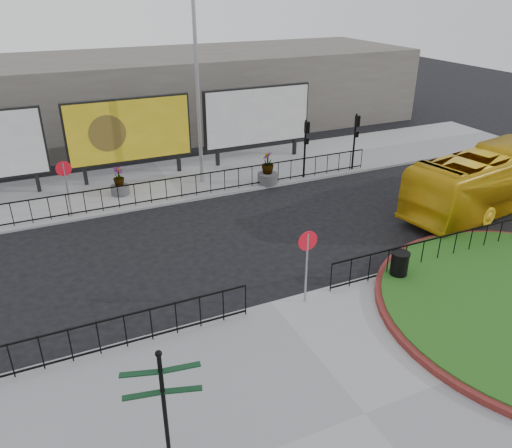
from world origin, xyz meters
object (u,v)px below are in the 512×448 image
billboard_mid (130,131)px  planter_a (119,184)px  bus (496,178)px  fingerpost_sign (164,403)px  lamp_post (198,87)px  litter_bin (399,266)px  planter_c (268,171)px

billboard_mid → planter_a: size_ratio=4.59×
bus → planter_a: bearing=51.4°
fingerpost_sign → lamp_post: bearing=85.6°
lamp_post → fingerpost_sign: size_ratio=2.91×
lamp_post → bus: lamp_post is taller
litter_bin → billboard_mid: bearing=113.9°
fingerpost_sign → litter_bin: 10.01m
litter_bin → planter_c: (-0.09, 10.00, 0.10)m
lamp_post → planter_c: size_ratio=5.68×
planter_a → planter_c: bearing=-12.8°
billboard_mid → planter_c: 7.15m
planter_a → bus: bearing=-28.6°
lamp_post → bus: (10.97, -8.22, -3.41)m
lamp_post → planter_c: bearing=-28.8°
lamp_post → litter_bin: (2.99, -11.60, -4.18)m
litter_bin → bus: bus is taller
fingerpost_sign → bus: bearing=40.3°
bus → litter_bin: bearing=102.9°
billboard_mid → lamp_post: size_ratio=0.67×
planter_a → planter_c: 7.20m
lamp_post → bus: 14.12m
litter_bin → fingerpost_sign: bearing=-156.1°
litter_bin → planter_a: planter_a is taller
bus → planter_c: (-8.06, 6.62, -0.67)m
fingerpost_sign → litter_bin: size_ratio=3.07×
billboard_mid → planter_c: billboard_mid is taller
litter_bin → planter_a: bearing=121.5°
lamp_post → litter_bin: bearing=-75.5°
billboard_mid → fingerpost_sign: billboard_mid is taller
fingerpost_sign → planter_a: bearing=99.7°
billboard_mid → planter_a: bearing=-119.2°
billboard_mid → litter_bin: (6.00, -13.57, -1.96)m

